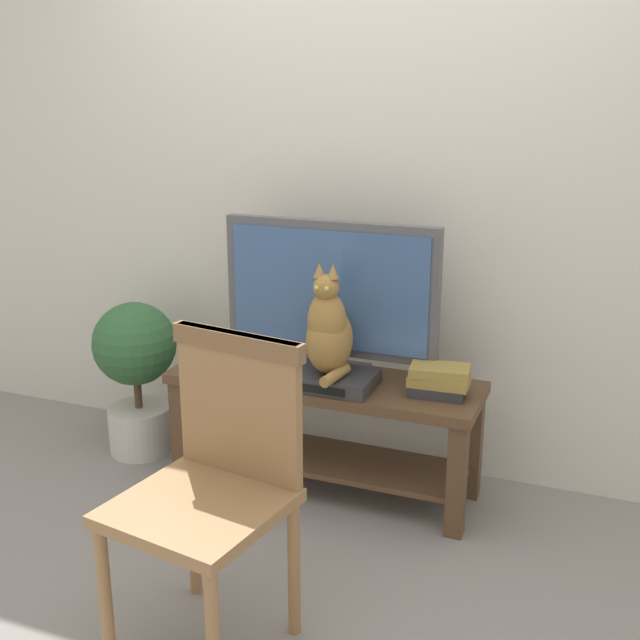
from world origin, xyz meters
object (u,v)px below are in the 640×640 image
wooden_chair (216,470)px  potted_plant (136,367)px  tv_stand (324,412)px  tv (330,294)px  media_box (329,379)px  cat (329,331)px  book_stack (439,381)px

wooden_chair → potted_plant: size_ratio=1.33×
tv_stand → tv: bearing=90.0°
media_box → potted_plant: (-1.01, 0.10, -0.12)m
tv → wooden_chair: (0.04, -1.06, -0.29)m
cat → potted_plant: (-1.01, 0.11, -0.32)m
media_box → book_stack: bearing=8.5°
tv → cat: size_ratio=2.01×
potted_plant → wooden_chair: bearing=-45.7°
tv_stand → media_box: media_box is taller
tv → media_box: (0.05, -0.14, -0.32)m
wooden_chair → potted_plant: (-0.99, 1.02, -0.14)m
potted_plant → tv_stand: bearing=-1.0°
tv → book_stack: tv is taller
wooden_chair → book_stack: (0.45, 0.98, 0.00)m
tv_stand → book_stack: 0.54m
wooden_chair → book_stack: 1.08m
tv → media_box: tv is taller
cat → potted_plant: size_ratio=0.62×
tv → book_stack: (0.49, -0.08, -0.29)m
tv → wooden_chair: 1.10m
tv_stand → media_box: bearing=-56.6°
media_box → potted_plant: potted_plant is taller
tv → cat: (0.05, -0.15, -0.11)m
media_box → cat: bearing=-85.2°
tv_stand → tv: (0.00, 0.06, 0.51)m
book_stack → potted_plant: (-1.44, 0.03, -0.15)m
potted_plant → cat: bearing=-6.2°
cat → wooden_chair: size_ratio=0.47×
tv → potted_plant: tv is taller
media_box → wooden_chair: size_ratio=0.38×
media_box → wooden_chair: bearing=-91.1°
tv → media_box: bearing=-69.6°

